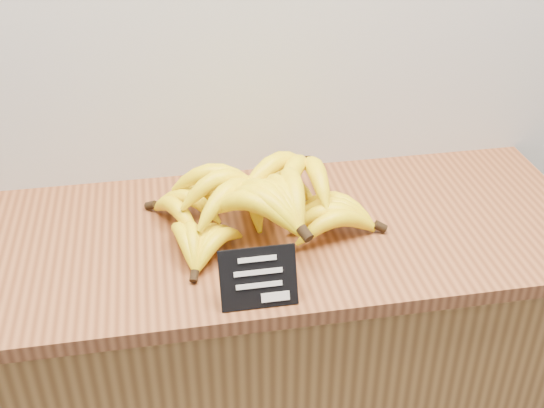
{
  "coord_description": "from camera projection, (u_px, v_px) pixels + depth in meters",
  "views": [
    {
      "loc": [
        -0.02,
        1.61,
        1.72
      ],
      "look_at": [
        0.17,
        2.7,
        1.02
      ],
      "focal_mm": 45.0,
      "sensor_mm": 36.0,
      "label": 1
    }
  ],
  "objects": [
    {
      "name": "counter",
      "position": [
        268.0,
        392.0,
        1.65
      ],
      "size": [
        1.31,
        0.5,
        0.9
      ],
      "primitive_type": "cube",
      "color": "olive",
      "rests_on": "ground"
    },
    {
      "name": "counter_top",
      "position": [
        268.0,
        234.0,
        1.4
      ],
      "size": [
        1.34,
        0.54,
        0.03
      ],
      "primitive_type": "cube",
      "color": "brown",
      "rests_on": "counter"
    },
    {
      "name": "chalkboard_sign",
      "position": [
        258.0,
        278.0,
        1.18
      ],
      "size": [
        0.14,
        0.05,
        0.1
      ],
      "primitive_type": "cube",
      "rotation": [
        -0.41,
        0.0,
        0.0
      ],
      "color": "black",
      "rests_on": "counter_top"
    },
    {
      "name": "banana_pile",
      "position": [
        260.0,
        201.0,
        1.37
      ],
      "size": [
        0.48,
        0.35,
        0.13
      ],
      "color": "#FFE90A",
      "rests_on": "counter_top"
    }
  ]
}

